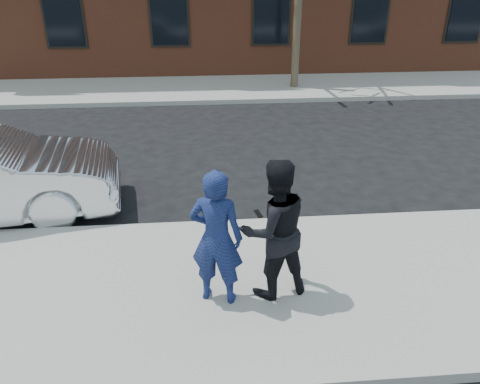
{
  "coord_description": "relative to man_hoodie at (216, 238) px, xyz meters",
  "views": [
    {
      "loc": [
        1.15,
        -5.48,
        4.21
      ],
      "look_at": [
        1.65,
        0.4,
        1.28
      ],
      "focal_mm": 35.0,
      "sensor_mm": 36.0,
      "label": 1
    }
  ],
  "objects": [
    {
      "name": "ground",
      "position": [
        -1.28,
        0.47,
        -1.09
      ],
      "size": [
        100.0,
        100.0,
        0.0
      ],
      "primitive_type": "plane",
      "color": "black",
      "rests_on": "ground"
    },
    {
      "name": "near_sidewalk",
      "position": [
        -1.28,
        0.22,
        -1.01
      ],
      "size": [
        50.0,
        3.5,
        0.15
      ],
      "primitive_type": "cube",
      "color": "#999691",
      "rests_on": "ground"
    },
    {
      "name": "near_curb",
      "position": [
        -1.28,
        2.02,
        -1.01
      ],
      "size": [
        50.0,
        0.1,
        0.15
      ],
      "primitive_type": "cube",
      "color": "#999691",
      "rests_on": "ground"
    },
    {
      "name": "far_sidewalk",
      "position": [
        -1.28,
        11.72,
        -1.01
      ],
      "size": [
        50.0,
        3.5,
        0.15
      ],
      "primitive_type": "cube",
      "color": "#999691",
      "rests_on": "ground"
    },
    {
      "name": "far_curb",
      "position": [
        -1.28,
        9.92,
        -1.01
      ],
      "size": [
        50.0,
        0.1,
        0.15
      ],
      "primitive_type": "cube",
      "color": "#999691",
      "rests_on": "ground"
    },
    {
      "name": "man_hoodie",
      "position": [
        0.0,
        0.0,
        0.0
      ],
      "size": [
        0.78,
        0.62,
        1.87
      ],
      "rotation": [
        0.0,
        0.0,
        2.86
      ],
      "color": "navy",
      "rests_on": "near_sidewalk"
    },
    {
      "name": "man_peacoat",
      "position": [
        0.74,
        0.09,
        0.03
      ],
      "size": [
        1.1,
        0.95,
        1.93
      ],
      "rotation": [
        0.0,
        0.0,
        3.41
      ],
      "color": "black",
      "rests_on": "near_sidewalk"
    }
  ]
}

